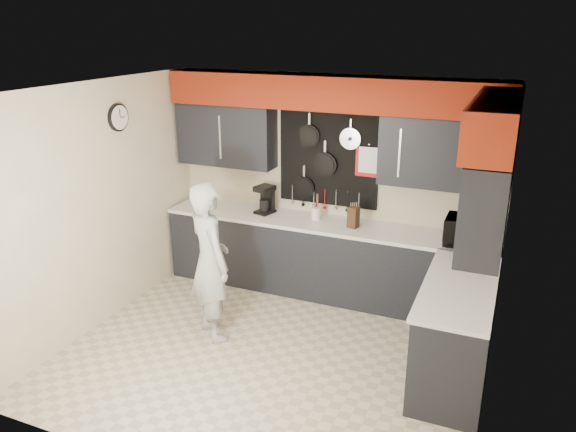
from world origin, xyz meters
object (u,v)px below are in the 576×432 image
at_px(microwave, 472,232).
at_px(person, 210,262).
at_px(knife_block, 353,217).
at_px(coffee_maker, 266,198).
at_px(utensil_crock, 316,213).

relative_size(microwave, person, 0.33).
xyz_separation_m(knife_block, coffee_maker, (-1.15, 0.10, 0.06)).
xyz_separation_m(microwave, person, (-2.42, -1.26, -0.23)).
bearing_deg(person, coffee_maker, -52.27).
height_order(microwave, utensil_crock, microwave).
relative_size(coffee_maker, person, 0.21).
relative_size(knife_block, utensil_crock, 1.71).
height_order(microwave, person, person).
bearing_deg(person, microwave, -116.07).
bearing_deg(coffee_maker, utensil_crock, 15.53).
bearing_deg(knife_block, coffee_maker, -172.26).
height_order(knife_block, utensil_crock, knife_block).
distance_m(microwave, utensil_crock, 1.80).
relative_size(microwave, coffee_maker, 1.59).
xyz_separation_m(knife_block, person, (-1.11, -1.33, -0.20)).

